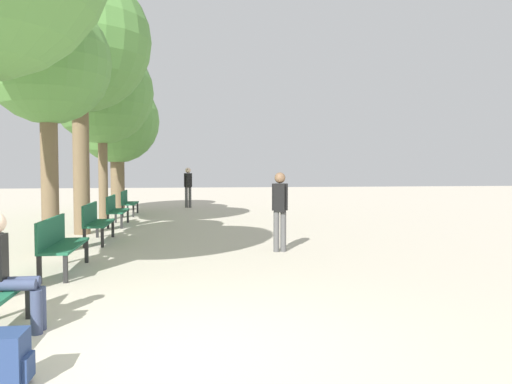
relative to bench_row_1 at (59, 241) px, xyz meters
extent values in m
plane|color=beige|center=(1.71, -3.86, -0.51)|extent=(80.00, 80.00, 0.00)
cube|color=black|center=(0.27, -2.53, -0.31)|extent=(0.06, 0.06, 0.40)
cube|color=#1E6042|center=(0.09, 0.00, -0.08)|extent=(0.45, 1.67, 0.04)
cube|color=#1E6042|center=(-0.11, 0.00, 0.15)|extent=(0.04, 1.67, 0.43)
cube|color=black|center=(0.27, -0.79, -0.31)|extent=(0.06, 0.06, 0.40)
cube|color=black|center=(0.27, 0.79, -0.31)|extent=(0.06, 0.06, 0.40)
cube|color=black|center=(-0.09, -0.79, -0.31)|extent=(0.06, 0.06, 0.40)
cube|color=black|center=(-0.09, 0.79, -0.31)|extent=(0.06, 0.06, 0.40)
cube|color=#1E6042|center=(0.09, 3.31, -0.08)|extent=(0.45, 1.67, 0.04)
cube|color=#1E6042|center=(-0.11, 3.31, 0.15)|extent=(0.04, 1.67, 0.43)
cube|color=black|center=(0.27, 2.53, -0.31)|extent=(0.06, 0.06, 0.40)
cube|color=black|center=(0.27, 4.10, -0.31)|extent=(0.06, 0.06, 0.40)
cube|color=black|center=(-0.09, 2.53, -0.31)|extent=(0.06, 0.06, 0.40)
cube|color=black|center=(-0.09, 4.10, -0.31)|extent=(0.06, 0.06, 0.40)
cube|color=#1E6042|center=(0.09, 6.63, -0.08)|extent=(0.45, 1.67, 0.04)
cube|color=#1E6042|center=(-0.11, 6.63, 0.15)|extent=(0.04, 1.67, 0.43)
cube|color=black|center=(0.27, 5.84, -0.31)|extent=(0.06, 0.06, 0.40)
cube|color=black|center=(0.27, 7.42, -0.31)|extent=(0.06, 0.06, 0.40)
cube|color=black|center=(-0.09, 5.84, -0.31)|extent=(0.06, 0.06, 0.40)
cube|color=black|center=(-0.09, 7.42, -0.31)|extent=(0.06, 0.06, 0.40)
cube|color=#1E6042|center=(0.09, 9.94, -0.08)|extent=(0.45, 1.67, 0.04)
cube|color=#1E6042|center=(-0.11, 9.94, 0.15)|extent=(0.04, 1.67, 0.43)
cube|color=black|center=(0.27, 9.15, -0.31)|extent=(0.06, 0.06, 0.40)
cube|color=black|center=(0.27, 10.73, -0.31)|extent=(0.06, 0.06, 0.40)
cube|color=black|center=(-0.09, 9.15, -0.31)|extent=(0.06, 0.06, 0.40)
cube|color=black|center=(-0.09, 10.73, -0.31)|extent=(0.06, 0.06, 0.40)
cylinder|color=brown|center=(-0.58, 1.80, 1.01)|extent=(0.32, 0.32, 3.04)
sphere|color=#568E42|center=(-0.58, 1.80, 3.19)|extent=(2.38, 2.38, 2.38)
cylinder|color=brown|center=(-0.58, 4.82, 1.43)|extent=(0.40, 0.40, 3.87)
sphere|color=#568E42|center=(-0.58, 4.82, 4.33)|extent=(3.54, 3.54, 3.54)
cylinder|color=brown|center=(-0.58, 8.27, 1.08)|extent=(0.29, 0.29, 3.19)
sphere|color=#568E42|center=(-0.58, 8.27, 3.57)|extent=(3.24, 3.24, 3.24)
cylinder|color=brown|center=(-0.58, 11.82, 0.80)|extent=(0.53, 0.53, 2.62)
sphere|color=#568E42|center=(-0.58, 11.82, 3.01)|extent=(3.26, 3.26, 3.26)
cylinder|color=#384260|center=(0.31, -3.09, -0.01)|extent=(0.39, 0.12, 0.12)
cylinder|color=#384260|center=(0.51, -3.09, -0.29)|extent=(0.12, 0.12, 0.44)
cylinder|color=#384260|center=(0.31, -2.95, -0.01)|extent=(0.39, 0.12, 0.12)
cylinder|color=#384260|center=(0.51, -2.95, -0.29)|extent=(0.12, 0.12, 0.44)
cylinder|color=black|center=(0.11, -2.90, 0.24)|extent=(0.08, 0.08, 0.50)
cube|color=navy|center=(0.66, -4.34, -0.30)|extent=(0.23, 0.31, 0.42)
cube|color=navy|center=(0.80, -4.34, -0.36)|extent=(0.04, 0.22, 0.19)
cylinder|color=#4C4C4C|center=(2.09, 13.16, -0.08)|extent=(0.13, 0.13, 0.86)
cylinder|color=#4C4C4C|center=(2.25, 13.16, -0.08)|extent=(0.13, 0.13, 0.86)
cube|color=black|center=(2.17, 13.16, 0.65)|extent=(0.29, 0.30, 0.61)
cylinder|color=black|center=(2.04, 13.16, 0.67)|extent=(0.09, 0.09, 0.58)
cylinder|color=black|center=(2.30, 13.16, 0.67)|extent=(0.09, 0.09, 0.58)
sphere|color=beige|center=(2.17, 13.16, 1.08)|extent=(0.23, 0.23, 0.23)
cylinder|color=#4C4C4C|center=(3.79, 1.44, -0.11)|extent=(0.12, 0.12, 0.80)
cylinder|color=#4C4C4C|center=(3.93, 1.44, -0.11)|extent=(0.12, 0.12, 0.80)
cube|color=black|center=(3.86, 1.44, 0.57)|extent=(0.27, 0.25, 0.56)
cylinder|color=black|center=(3.74, 1.44, 0.58)|extent=(0.08, 0.08, 0.54)
cylinder|color=black|center=(3.98, 1.44, 0.58)|extent=(0.08, 0.08, 0.54)
sphere|color=brown|center=(3.86, 1.44, 0.96)|extent=(0.22, 0.22, 0.22)
camera|label=1|loc=(1.96, -8.25, 1.14)|focal=35.00mm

